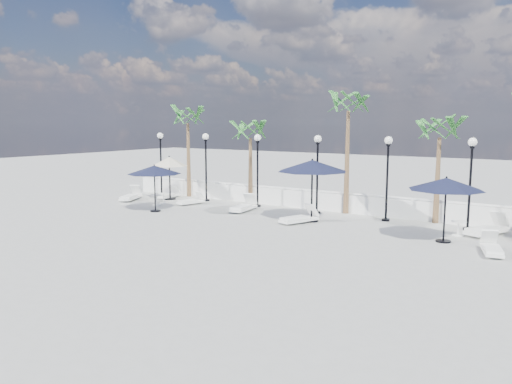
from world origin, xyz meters
The scene contains 26 objects.
ground centered at (0.00, 0.00, 0.00)m, with size 100.00×100.00×0.00m, color gray.
balustrade centered at (0.00, 7.50, 0.47)m, with size 26.00×0.30×1.01m.
lamppost_0 centered at (-10.50, 6.50, 2.49)m, with size 0.36×0.36×3.84m.
lamppost_1 centered at (-7.00, 6.50, 2.49)m, with size 0.36×0.36×3.84m.
lamppost_2 centered at (-3.50, 6.50, 2.49)m, with size 0.36×0.36×3.84m.
lamppost_3 centered at (0.00, 6.50, 2.49)m, with size 0.36×0.36×3.84m.
lamppost_4 centered at (3.50, 6.50, 2.49)m, with size 0.36×0.36×3.84m.
lamppost_5 centered at (7.00, 6.50, 2.49)m, with size 0.36×0.36×3.84m.
palm_0 centered at (-9.00, 7.30, 4.53)m, with size 2.60×2.60×5.50m.
palm_1 centered at (-4.50, 7.30, 3.75)m, with size 2.60×2.60×4.70m.
palm_2 centered at (1.20, 7.30, 5.12)m, with size 2.60×2.60×6.10m.
palm_3 centered at (5.50, 7.30, 3.95)m, with size 2.60×2.60×4.90m.
lounger_0 centered at (-9.49, 6.08, 0.21)m, with size 0.74×1.71×0.62m.
lounger_1 centered at (-10.77, 4.28, 0.24)m, with size 1.35×2.02×0.73m.
lounger_2 centered at (-6.91, 5.07, 0.20)m, with size 0.88×1.70×0.61m.
lounger_3 centered at (-3.30, 4.92, 0.25)m, with size 0.94×2.07×0.75m.
lounger_4 centered at (0.47, 3.86, 0.24)m, with size 1.25×2.01×0.72m.
lounger_5 centered at (7.85, 5.87, 0.27)m, with size 1.49×2.24×0.80m.
lounger_7 centered at (8.46, 2.87, 0.22)m, with size 1.02×1.83×0.65m.
side_table_0 centered at (-8.36, 3.90, 0.33)m, with size 0.56×0.56×0.54m.
side_table_1 centered at (-8.52, 4.60, 0.33)m, with size 0.56×0.56×0.54m.
side_table_2 centered at (6.89, 5.20, 0.35)m, with size 0.60×0.60×0.58m.
parasol_navy_left centered at (-7.00, 2.45, 2.10)m, with size 2.69×2.69×2.38m.
parasol_navy_mid centered at (0.72, 4.54, 2.51)m, with size 3.19×3.19×2.86m.
parasol_navy_right centered at (6.67, 3.77, 2.18)m, with size 2.77×2.77×2.49m.
parasol_cream_small centered at (-9.14, 5.80, 2.17)m, with size 2.07×2.07×2.54m.
Camera 1 is at (10.91, -15.37, 4.47)m, focal length 35.00 mm.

